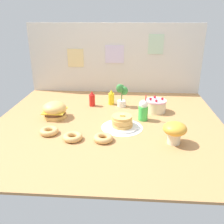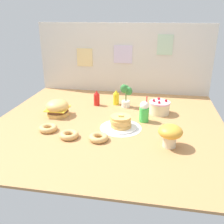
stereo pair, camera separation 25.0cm
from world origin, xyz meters
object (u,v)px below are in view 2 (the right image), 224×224
Objects in this scene: mustard_bottle at (116,98)px; donut_vanilla at (99,137)px; layer_cake at (159,107)px; potted_plant at (126,95)px; pancake_stack at (121,123)px; donut_pink_glaze at (48,128)px; burger at (58,108)px; donut_chocolate at (69,135)px; mushroom_stool at (170,133)px; cream_soda_cup at (144,111)px; ketchup_bottle at (97,98)px.

donut_vanilla is (-0.00, -0.93, -0.06)m from mustard_bottle.
potted_plant is (-0.39, 0.14, 0.08)m from layer_cake.
mustard_bottle is (-0.15, 0.65, 0.03)m from pancake_stack.
mustard_bottle is 1.08× the size of donut_pink_glaze.
burger is 1.43× the size of donut_chocolate.
donut_vanilla is (0.57, -0.48, -0.06)m from burger.
donut_chocolate is (-0.27, -0.93, -0.06)m from mustard_bottle.
mushroom_stool reaches higher than donut_vanilla.
pancake_stack is at bearing 15.43° from donut_pink_glaze.
cream_soda_cup is (0.93, 0.00, 0.02)m from burger.
pancake_stack is 1.13× the size of cream_soda_cup.
burger reaches higher than layer_cake.
mustard_bottle is 0.94m from donut_vanilla.
mushroom_stool is (0.48, -0.87, -0.03)m from potted_plant.
pancake_stack is 1.36× the size of layer_cake.
mushroom_stool is at bearing -57.10° from mustard_bottle.
layer_cake is 1.25× the size of ketchup_bottle.
ketchup_bottle is (-0.38, 0.58, 0.03)m from pancake_stack.
donut_vanilla is at bearing -127.09° from cream_soda_cup.
donut_pink_glaze is at bearing 157.84° from donut_chocolate.
potted_plant is (0.35, 0.01, 0.06)m from ketchup_bottle.
mustard_bottle reaches higher than donut_chocolate.
pancake_stack is 0.54m from mushroom_stool.
cream_soda_cup is 1.61× the size of donut_chocolate.
pancake_stack is 1.83× the size of donut_vanilla.
cream_soda_cup reaches higher than mushroom_stool.
layer_cake is at bearing 54.47° from donut_vanilla.
pancake_stack is 0.30m from cream_soda_cup.
donut_vanilla is 0.85× the size of mushroom_stool.
donut_chocolate is at bearing 179.89° from donut_vanilla.
cream_soda_cup reaches higher than mustard_bottle.
mustard_bottle is (0.22, 0.07, 0.00)m from ketchup_bottle.
mustard_bottle is 1.11m from mushroom_stool.
cream_soda_cup is 1.36× the size of mushroom_stool.
burger is at bearing 97.89° from donut_pink_glaze.
donut_pink_glaze is at bearing -148.64° from layer_cake.
burger is at bearing 164.75° from pancake_stack.
burger is 1.43× the size of donut_pink_glaze.
cream_soda_cup is at bearing 0.27° from burger.
layer_cake is at bearing 31.36° from donut_pink_glaze.
mustard_bottle is at bearing 153.82° from potted_plant.
donut_chocolate is (-0.79, -0.73, -0.04)m from layer_cake.
burger is 0.39m from donut_pink_glaze.
layer_cake is (0.37, 0.45, 0.02)m from pancake_stack.
mushroom_stool is at bearing -46.14° from ketchup_bottle.
potted_plant is at bearing 81.52° from donut_vanilla.
donut_pink_glaze is (-0.29, -0.76, -0.06)m from ketchup_bottle.
donut_vanilla is 0.89m from potted_plant.
donut_vanilla is (-0.52, -0.73, -0.04)m from layer_cake.
ketchup_bottle is at bearing 104.45° from donut_vanilla.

